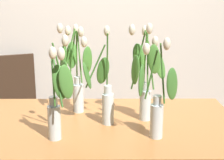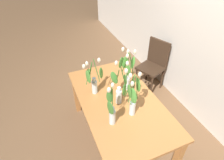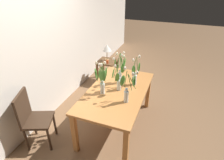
{
  "view_description": "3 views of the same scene",
  "coord_description": "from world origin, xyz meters",
  "px_view_note": "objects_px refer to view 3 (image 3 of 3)",
  "views": [
    {
      "loc": [
        0.04,
        -1.83,
        1.48
      ],
      "look_at": [
        0.05,
        -0.02,
        1.0
      ],
      "focal_mm": 53.56,
      "sensor_mm": 36.0,
      "label": 1
    },
    {
      "loc": [
        1.48,
        -0.72,
        2.34
      ],
      "look_at": [
        -0.08,
        -0.06,
        1.01
      ],
      "focal_mm": 30.23,
      "sensor_mm": 36.0,
      "label": 2
    },
    {
      "loc": [
        -2.4,
        -0.83,
        2.36
      ],
      "look_at": [
        -0.07,
        0.06,
        0.96
      ],
      "focal_mm": 29.84,
      "sensor_mm": 36.0,
      "label": 3
    }
  ],
  "objects_px": {
    "side_table": "(107,65)",
    "tulip_vase_3": "(128,89)",
    "dining_table": "(117,95)",
    "pillar_candle": "(107,62)",
    "tulip_vase_1": "(118,81)",
    "table_lamp": "(107,48)",
    "tulip_vase_2": "(121,70)",
    "tulip_vase_4": "(102,80)",
    "tulip_vase_0": "(135,75)",
    "dining_chair": "(32,117)"
  },
  "relations": [
    {
      "from": "side_table",
      "to": "tulip_vase_3",
      "type": "bearing_deg",
      "value": -148.95
    },
    {
      "from": "dining_table",
      "to": "pillar_candle",
      "type": "xyz_separation_m",
      "value": [
        1.32,
        0.71,
        -0.06
      ]
    },
    {
      "from": "side_table",
      "to": "pillar_candle",
      "type": "relative_size",
      "value": 7.33
    },
    {
      "from": "tulip_vase_1",
      "to": "table_lamp",
      "type": "bearing_deg",
      "value": 28.06
    },
    {
      "from": "tulip_vase_2",
      "to": "tulip_vase_4",
      "type": "distance_m",
      "value": 0.45
    },
    {
      "from": "tulip_vase_0",
      "to": "tulip_vase_4",
      "type": "height_order",
      "value": "tulip_vase_4"
    },
    {
      "from": "tulip_vase_0",
      "to": "dining_chair",
      "type": "xyz_separation_m",
      "value": [
        -1.1,
        1.27,
        -0.39
      ]
    },
    {
      "from": "tulip_vase_2",
      "to": "tulip_vase_3",
      "type": "distance_m",
      "value": 0.54
    },
    {
      "from": "tulip_vase_2",
      "to": "side_table",
      "type": "xyz_separation_m",
      "value": [
        1.21,
        0.74,
        -0.55
      ]
    },
    {
      "from": "table_lamp",
      "to": "pillar_candle",
      "type": "bearing_deg",
      "value": -155.66
    },
    {
      "from": "tulip_vase_0",
      "to": "tulip_vase_3",
      "type": "xyz_separation_m",
      "value": [
        -0.5,
        -0.02,
        0.03
      ]
    },
    {
      "from": "tulip_vase_1",
      "to": "table_lamp",
      "type": "relative_size",
      "value": 1.4
    },
    {
      "from": "tulip_vase_1",
      "to": "tulip_vase_3",
      "type": "xyz_separation_m",
      "value": [
        -0.23,
        -0.23,
        0.03
      ]
    },
    {
      "from": "tulip_vase_0",
      "to": "side_table",
      "type": "height_order",
      "value": "tulip_vase_0"
    },
    {
      "from": "tulip_vase_3",
      "to": "dining_chair",
      "type": "bearing_deg",
      "value": 114.75
    },
    {
      "from": "tulip_vase_1",
      "to": "table_lamp",
      "type": "distance_m",
      "value": 1.7
    },
    {
      "from": "dining_chair",
      "to": "tulip_vase_3",
      "type": "bearing_deg",
      "value": -65.25
    },
    {
      "from": "tulip_vase_4",
      "to": "pillar_candle",
      "type": "relative_size",
      "value": 7.52
    },
    {
      "from": "tulip_vase_2",
      "to": "pillar_candle",
      "type": "height_order",
      "value": "tulip_vase_2"
    },
    {
      "from": "dining_chair",
      "to": "table_lamp",
      "type": "xyz_separation_m",
      "value": [
        2.32,
        -0.26,
        0.33
      ]
    },
    {
      "from": "side_table",
      "to": "tulip_vase_0",
      "type": "bearing_deg",
      "value": -140.05
    },
    {
      "from": "dining_table",
      "to": "tulip_vase_3",
      "type": "distance_m",
      "value": 0.44
    },
    {
      "from": "dining_chair",
      "to": "pillar_candle",
      "type": "distance_m",
      "value": 2.17
    },
    {
      "from": "tulip_vase_2",
      "to": "tulip_vase_1",
      "type": "bearing_deg",
      "value": -171.86
    },
    {
      "from": "side_table",
      "to": "dining_table",
      "type": "bearing_deg",
      "value": -152.06
    },
    {
      "from": "tulip_vase_1",
      "to": "side_table",
      "type": "height_order",
      "value": "tulip_vase_1"
    },
    {
      "from": "tulip_vase_2",
      "to": "dining_chair",
      "type": "bearing_deg",
      "value": 136.17
    },
    {
      "from": "dining_chair",
      "to": "tulip_vase_4",
      "type": "bearing_deg",
      "value": -53.62
    },
    {
      "from": "tulip_vase_2",
      "to": "side_table",
      "type": "height_order",
      "value": "tulip_vase_2"
    },
    {
      "from": "tulip_vase_0",
      "to": "pillar_candle",
      "type": "relative_size",
      "value": 7.09
    },
    {
      "from": "tulip_vase_3",
      "to": "tulip_vase_4",
      "type": "xyz_separation_m",
      "value": [
        0.05,
        0.42,
        0.04
      ]
    },
    {
      "from": "tulip_vase_2",
      "to": "tulip_vase_4",
      "type": "relative_size",
      "value": 1.03
    },
    {
      "from": "tulip_vase_2",
      "to": "pillar_candle",
      "type": "distance_m",
      "value": 1.33
    },
    {
      "from": "dining_table",
      "to": "side_table",
      "type": "bearing_deg",
      "value": 27.94
    },
    {
      "from": "dining_table",
      "to": "dining_chair",
      "type": "height_order",
      "value": "dining_chair"
    },
    {
      "from": "dining_table",
      "to": "side_table",
      "type": "relative_size",
      "value": 2.91
    },
    {
      "from": "tulip_vase_1",
      "to": "side_table",
      "type": "bearing_deg",
      "value": 28.16
    },
    {
      "from": "dining_chair",
      "to": "table_lamp",
      "type": "distance_m",
      "value": 2.36
    },
    {
      "from": "dining_table",
      "to": "tulip_vase_3",
      "type": "xyz_separation_m",
      "value": [
        -0.22,
        -0.24,
        0.3
      ]
    },
    {
      "from": "tulip_vase_1",
      "to": "tulip_vase_3",
      "type": "distance_m",
      "value": 0.33
    },
    {
      "from": "tulip_vase_2",
      "to": "table_lamp",
      "type": "relative_size",
      "value": 1.46
    },
    {
      "from": "tulip_vase_1",
      "to": "table_lamp",
      "type": "xyz_separation_m",
      "value": [
        1.5,
        0.8,
        -0.06
      ]
    },
    {
      "from": "tulip_vase_2",
      "to": "tulip_vase_3",
      "type": "height_order",
      "value": "tulip_vase_2"
    },
    {
      "from": "table_lamp",
      "to": "tulip_vase_2",
      "type": "bearing_deg",
      "value": -148.67
    },
    {
      "from": "tulip_vase_3",
      "to": "tulip_vase_1",
      "type": "bearing_deg",
      "value": 45.82
    },
    {
      "from": "table_lamp",
      "to": "tulip_vase_1",
      "type": "bearing_deg",
      "value": -151.94
    },
    {
      "from": "tulip_vase_2",
      "to": "table_lamp",
      "type": "xyz_separation_m",
      "value": [
        1.25,
        0.76,
        -0.13
      ]
    },
    {
      "from": "tulip_vase_3",
      "to": "side_table",
      "type": "distance_m",
      "value": 2.03
    },
    {
      "from": "tulip_vase_0",
      "to": "tulip_vase_4",
      "type": "bearing_deg",
      "value": 138.94
    },
    {
      "from": "tulip_vase_4",
      "to": "side_table",
      "type": "distance_m",
      "value": 1.82
    }
  ]
}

